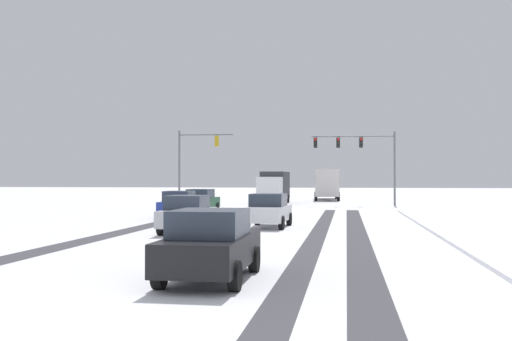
# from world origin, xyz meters

# --- Properties ---
(ground_plane) EXTENTS (300.00, 300.00, 0.00)m
(ground_plane) POSITION_xyz_m (0.00, 0.00, 0.00)
(ground_plane) COLOR white
(wheel_track_left_lane) EXTENTS (0.86, 37.44, 0.01)m
(wheel_track_left_lane) POSITION_xyz_m (5.44, 17.02, 0.00)
(wheel_track_left_lane) COLOR #424247
(wheel_track_left_lane) RESTS_ON ground
(wheel_track_right_lane) EXTENTS (1.10, 37.44, 0.01)m
(wheel_track_right_lane) POSITION_xyz_m (-4.70, 17.02, 0.00)
(wheel_track_right_lane) COLOR #424247
(wheel_track_right_lane) RESTS_ON ground
(wheel_track_center) EXTENTS (0.74, 37.44, 0.01)m
(wheel_track_center) POSITION_xyz_m (3.81, 17.02, 0.00)
(wheel_track_center) COLOR #424247
(wheel_track_center) RESTS_ON ground
(sidewalk_kerb_right) EXTENTS (4.00, 37.44, 0.12)m
(sidewalk_kerb_right) POSITION_xyz_m (10.59, 15.31, 0.06)
(sidewalk_kerb_right) COLOR white
(sidewalk_kerb_right) RESTS_ON ground
(traffic_signal_far_left) EXTENTS (4.79, 0.38, 6.50)m
(traffic_signal_far_left) POSITION_xyz_m (-7.94, 40.05, 4.35)
(traffic_signal_far_left) COLOR slate
(traffic_signal_far_left) RESTS_ON ground
(traffic_signal_far_right) EXTENTS (7.36, 0.82, 6.50)m
(traffic_signal_far_right) POSITION_xyz_m (6.25, 43.81, 4.83)
(traffic_signal_far_right) COLOR slate
(traffic_signal_far_right) RESTS_ON ground
(car_dark_green_lead) EXTENTS (1.97, 4.17, 1.62)m
(car_dark_green_lead) POSITION_xyz_m (-5.12, 31.50, 0.82)
(car_dark_green_lead) COLOR #194C2D
(car_dark_green_lead) RESTS_ON ground
(car_blue_second) EXTENTS (1.97, 4.17, 1.62)m
(car_blue_second) POSITION_xyz_m (-4.77, 25.01, 0.82)
(car_blue_second) COLOR #233899
(car_blue_second) RESTS_ON ground
(car_white_third) EXTENTS (1.96, 4.17, 1.62)m
(car_white_third) POSITION_xyz_m (1.31, 19.42, 0.82)
(car_white_third) COLOR silver
(car_white_third) RESTS_ON ground
(car_silver_fourth) EXTENTS (1.86, 4.11, 1.62)m
(car_silver_fourth) POSITION_xyz_m (-1.76, 15.97, 0.82)
(car_silver_fourth) COLOR #B7BABF
(car_silver_fourth) RESTS_ON ground
(car_black_fifth) EXTENTS (1.84, 4.10, 1.62)m
(car_black_fifth) POSITION_xyz_m (1.92, 4.66, 0.82)
(car_black_fifth) COLOR black
(car_black_fifth) RESTS_ON ground
(bus_oncoming) EXTENTS (3.06, 11.11, 3.38)m
(bus_oncoming) POSITION_xyz_m (2.78, 57.85, 1.99)
(bus_oncoming) COLOR silver
(bus_oncoming) RESTS_ON ground
(box_truck_delivery) EXTENTS (2.39, 7.43, 3.02)m
(box_truck_delivery) POSITION_xyz_m (-1.73, 46.00, 1.63)
(box_truck_delivery) COLOR silver
(box_truck_delivery) RESTS_ON ground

